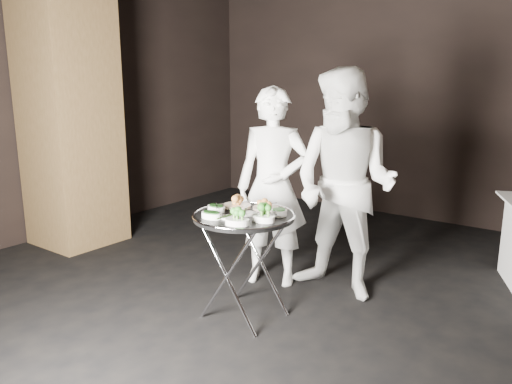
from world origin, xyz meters
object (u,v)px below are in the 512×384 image
Objects in this scene: serving_tray at (244,216)px; waiter_right at (344,185)px; tray_stand at (244,261)px; waiter_left at (273,187)px.

waiter_right is at bearing 64.53° from serving_tray.
tray_stand is 0.35m from serving_tray.
serving_tray is (0.00, 0.00, 0.35)m from tray_stand.
waiter_right is (0.39, 0.82, 0.14)m from serving_tray.
tray_stand is 1.04m from waiter_right.
serving_tray is 0.74m from waiter_left.
serving_tray is 0.44× the size of waiter_left.
waiter_left reaches higher than tray_stand.
waiter_right is (0.62, 0.13, 0.07)m from waiter_left.
waiter_right reaches higher than tray_stand.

